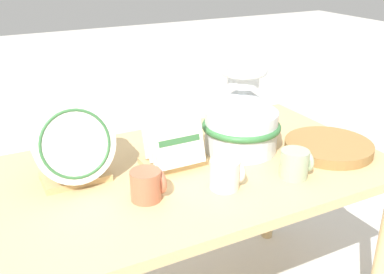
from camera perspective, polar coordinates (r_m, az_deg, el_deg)
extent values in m
cube|color=tan|center=(1.55, 0.00, -4.34)|extent=(1.34, 0.78, 0.03)
cylinder|color=tan|center=(1.87, 23.02, -13.91)|extent=(0.06, 0.06, 0.67)
cylinder|color=tan|center=(1.89, -22.64, -13.31)|extent=(0.06, 0.06, 0.67)
cylinder|color=tan|center=(2.27, 10.02, -5.30)|extent=(0.06, 0.06, 0.67)
cylinder|color=silver|center=(1.65, 6.24, 0.83)|extent=(0.26, 0.26, 0.15)
cone|color=silver|center=(1.61, 6.43, 4.86)|extent=(0.26, 0.26, 0.09)
cylinder|color=silver|center=(1.58, 6.55, 7.39)|extent=(0.11, 0.11, 0.05)
torus|color=silver|center=(1.58, 6.59, 8.34)|extent=(0.16, 0.16, 0.02)
torus|color=#38753D|center=(1.64, 6.27, 1.42)|extent=(0.29, 0.29, 0.02)
cube|color=tan|center=(1.50, -14.56, -4.89)|extent=(0.21, 0.13, 0.02)
cylinder|color=tan|center=(1.51, -17.89, -2.99)|extent=(0.01, 0.01, 0.07)
cylinder|color=tan|center=(1.54, -12.56, -1.95)|extent=(0.01, 0.01, 0.07)
cylinder|color=white|center=(1.40, -14.58, -0.87)|extent=(0.25, 0.08, 0.24)
torus|color=#38703D|center=(1.39, -14.57, -0.88)|extent=(0.22, 0.07, 0.21)
cylinder|color=white|center=(1.43, -14.93, -0.35)|extent=(0.25, 0.08, 0.24)
cylinder|color=white|center=(1.46, -15.26, 0.15)|extent=(0.25, 0.08, 0.24)
cylinder|color=white|center=(1.49, -15.58, 0.63)|extent=(0.25, 0.08, 0.24)
cube|color=tan|center=(1.55, -2.48, -3.11)|extent=(0.21, 0.13, 0.02)
cylinder|color=tan|center=(1.55, -5.76, -1.31)|extent=(0.01, 0.01, 0.07)
cylinder|color=tan|center=(1.60, -0.91, -0.32)|extent=(0.01, 0.01, 0.07)
cube|color=white|center=(1.47, -1.65, -0.47)|extent=(0.17, 0.06, 0.17)
cube|color=white|center=(1.50, -2.25, 0.02)|extent=(0.17, 0.06, 0.17)
cube|color=white|center=(1.53, -2.82, 0.49)|extent=(0.17, 0.06, 0.17)
cube|color=white|center=(1.56, -3.38, 0.94)|extent=(0.17, 0.06, 0.17)
cube|color=#38703D|center=(1.47, -1.61, -0.48)|extent=(0.15, 0.01, 0.02)
cylinder|color=olive|center=(1.73, 16.88, -1.59)|extent=(0.32, 0.32, 0.01)
cylinder|color=olive|center=(1.72, 16.92, -1.32)|extent=(0.32, 0.32, 0.01)
cylinder|color=olive|center=(1.72, 16.95, -1.04)|extent=(0.32, 0.32, 0.01)
cylinder|color=olive|center=(1.72, 16.98, -0.77)|extent=(0.32, 0.32, 0.01)
cylinder|color=silver|center=(1.39, 4.16, -4.76)|extent=(0.09, 0.09, 0.09)
torus|color=silver|center=(1.42, 5.76, -4.28)|extent=(0.02, 0.08, 0.08)
cylinder|color=#9EB28E|center=(1.49, 12.85, -3.34)|extent=(0.09, 0.09, 0.09)
torus|color=#9EB28E|center=(1.52, 14.20, -2.90)|extent=(0.02, 0.08, 0.08)
cylinder|color=#B76647|center=(1.34, -5.89, -6.12)|extent=(0.09, 0.09, 0.09)
torus|color=#B76647|center=(1.35, -4.08, -5.62)|extent=(0.02, 0.08, 0.08)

